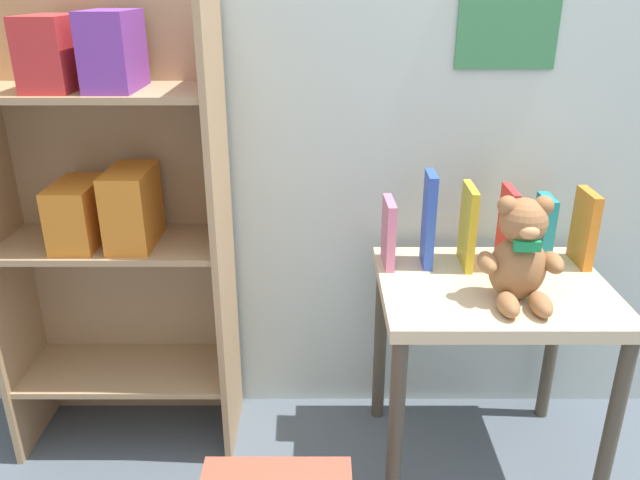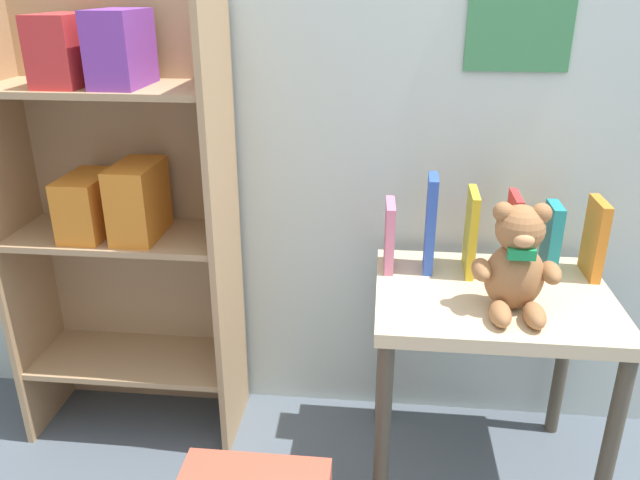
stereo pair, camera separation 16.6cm
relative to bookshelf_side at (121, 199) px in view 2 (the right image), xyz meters
The scene contains 10 objects.
wall_back 1.05m from the bookshelf_side, 10.35° to the left, with size 4.80×0.07×2.50m.
bookshelf_side is the anchor object (origin of this frame).
display_table 1.09m from the bookshelf_side, ahead, with size 0.61×0.49×0.60m.
teddy_bear 1.11m from the bookshelf_side, 13.20° to the right, with size 0.21×0.19×0.27m.
book_standing_pink 0.78m from the bookshelf_side, ahead, with size 0.02×0.13×0.19m, color #D17093.
book_standing_blue 0.89m from the bookshelf_side, ahead, with size 0.03×0.10×0.27m, color #2D51B7.
book_standing_yellow 1.00m from the bookshelf_side, ahead, with size 0.02×0.14×0.23m, color gold.
book_standing_red 1.11m from the bookshelf_side, ahead, with size 0.02×0.13×0.22m, color red.
book_standing_teal 1.22m from the bookshelf_side, ahead, with size 0.03×0.10×0.20m, color teal.
book_standing_orange 1.33m from the bookshelf_side, ahead, with size 0.03×0.13×0.21m, color orange.
Camera 2 is at (-0.16, -0.36, 1.34)m, focal length 35.00 mm.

